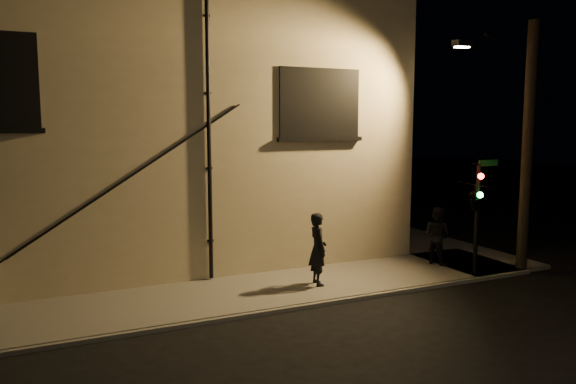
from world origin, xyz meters
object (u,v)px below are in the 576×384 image
traffic_signal (475,199)px  streetlamp_pole (524,142)px  pedestrian_b (437,235)px  pedestrian_a (318,249)px

traffic_signal → streetlamp_pole: size_ratio=0.45×
traffic_signal → streetlamp_pole: streetlamp_pole is taller
pedestrian_b → streetlamp_pole: bearing=-144.3°
pedestrian_b → traffic_signal: (0.06, -1.46, 1.30)m
pedestrian_b → pedestrian_a: bearing=78.3°
pedestrian_b → traffic_signal: traffic_signal is taller
pedestrian_a → streetlamp_pole: streetlamp_pole is taller
pedestrian_b → streetlamp_pole: size_ratio=0.24×
streetlamp_pole → pedestrian_b: bearing=142.9°
pedestrian_a → traffic_signal: traffic_signal is taller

